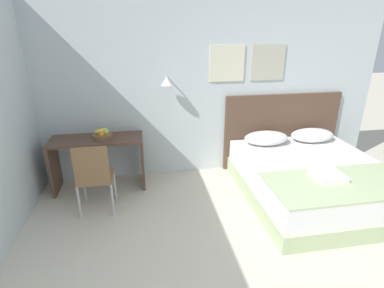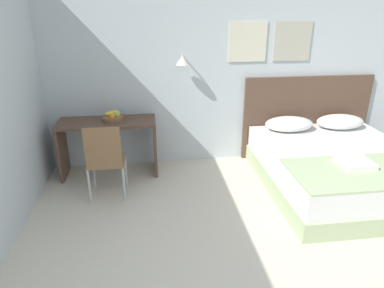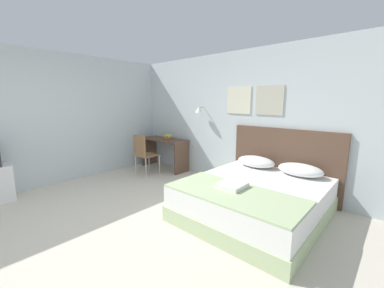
% 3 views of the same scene
% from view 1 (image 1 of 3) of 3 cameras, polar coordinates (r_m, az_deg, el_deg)
% --- Properties ---
extents(wall_back, '(5.57, 0.31, 2.65)m').
position_cam_1_polar(wall_back, '(4.55, 2.13, 10.45)').
color(wall_back, silver).
rests_on(wall_back, ground_plane).
extents(bed, '(1.80, 2.03, 0.52)m').
position_cam_1_polar(bed, '(4.41, 21.95, -6.42)').
color(bed, '#B2C693').
rests_on(bed, ground_plane).
extents(headboard, '(1.92, 0.06, 1.22)m').
position_cam_1_polar(headboard, '(5.11, 16.63, 2.42)').
color(headboard, brown).
rests_on(headboard, ground_plane).
extents(pillow_left, '(0.68, 0.41, 0.19)m').
position_cam_1_polar(pillow_left, '(4.71, 13.95, 1.12)').
color(pillow_left, white).
rests_on(pillow_left, bed).
extents(pillow_right, '(0.68, 0.41, 0.19)m').
position_cam_1_polar(pillow_right, '(5.06, 21.90, 1.59)').
color(pillow_right, white).
rests_on(pillow_right, bed).
extents(throw_blanket, '(1.74, 0.81, 0.02)m').
position_cam_1_polar(throw_blanket, '(3.87, 26.92, -6.75)').
color(throw_blanket, '#B2C693').
rests_on(throw_blanket, bed).
extents(folded_towel_near_foot, '(0.33, 0.34, 0.06)m').
position_cam_1_polar(folded_towel_near_foot, '(3.89, 24.51, -5.47)').
color(folded_towel_near_foot, white).
rests_on(folded_towel_near_foot, throw_blanket).
extents(desk, '(1.26, 0.50, 0.76)m').
position_cam_1_polar(desk, '(4.43, -17.47, -1.71)').
color(desk, brown).
rests_on(desk, ground_plane).
extents(desk_chair, '(0.43, 0.43, 0.93)m').
position_cam_1_polar(desk_chair, '(3.83, -18.21, -5.48)').
color(desk_chair, '#8E6642').
rests_on(desk_chair, ground_plane).
extents(fruit_bowl, '(0.27, 0.27, 0.12)m').
position_cam_1_polar(fruit_bowl, '(4.35, -16.65, 1.76)').
color(fruit_bowl, brown).
rests_on(fruit_bowl, desk).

